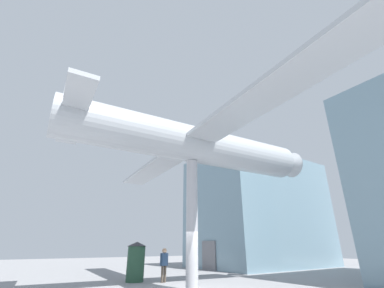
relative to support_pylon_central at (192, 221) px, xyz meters
The scene contains 6 objects.
glass_pavilion_left 16.35m from the support_pylon_central, 120.11° to the left, with size 8.60×13.48×10.93m.
support_pylon_central is the anchor object (origin of this frame).
suspended_airplane 4.02m from the support_pylon_central, 85.14° to the left, with size 21.19×15.14×2.94m.
visitor_person 3.93m from the support_pylon_central, behind, with size 0.26×0.42×1.76m.
visitor_second 5.98m from the support_pylon_central, behind, with size 0.32×0.45×1.78m.
info_kiosk 4.93m from the support_pylon_central, 168.99° to the right, with size 1.14×1.14×2.11m.
Camera 1 is at (10.69, -7.28, 1.85)m, focal length 24.00 mm.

